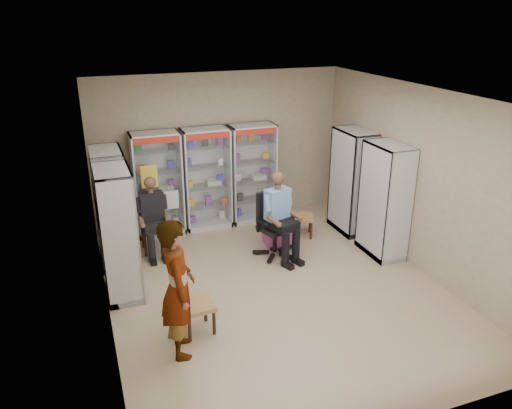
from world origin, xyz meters
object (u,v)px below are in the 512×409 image
object	(u,v)px
cabinet_right_far	(352,182)
cabinet_left_near	(118,234)
seated_shopkeeper	(276,218)
cabinet_right_near	(384,201)
wooden_chair	(153,227)
cabinet_back_right	(252,174)
standing_man	(178,289)
cabinet_back_left	(158,184)
cabinet_left_far	(112,208)
pink_trunk	(279,231)
cabinet_back_mid	(206,179)
woven_stool_b	(198,317)
woven_stool_a	(302,226)
office_chair	(275,225)

from	to	relation	value
cabinet_right_far	cabinet_left_near	bearing A→B (deg)	101.41
seated_shopkeeper	cabinet_right_near	bearing A→B (deg)	-33.17
wooden_chair	cabinet_left_near	bearing A→B (deg)	-117.61
cabinet_back_right	cabinet_right_far	world-z (taller)	same
wooden_chair	seated_shopkeeper	distance (m)	2.22
wooden_chair	standing_man	size ratio (longest dim) A/B	0.52
cabinet_back_left	cabinet_left_far	xyz separation A→B (m)	(-0.93, -0.93, 0.00)
cabinet_left_near	pink_trunk	xyz separation A→B (m)	(2.91, 0.78, -0.75)
cabinet_back_left	cabinet_left_near	xyz separation A→B (m)	(-0.93, -2.03, 0.00)
cabinet_back_mid	seated_shopkeeper	size ratio (longest dim) A/B	1.36
pink_trunk	woven_stool_b	bearing A→B (deg)	-134.42
cabinet_back_left	woven_stool_a	xyz separation A→B (m)	(2.53, -1.07, -0.79)
cabinet_left_far	woven_stool_a	xyz separation A→B (m)	(3.46, -0.14, -0.79)
cabinet_back_left	office_chair	bearing A→B (deg)	-43.32
cabinet_left_far	cabinet_left_near	world-z (taller)	same
cabinet_back_mid	standing_man	xyz separation A→B (m)	(-1.35, -3.72, -0.09)
cabinet_left_near	seated_shopkeeper	size ratio (longest dim) A/B	1.36
standing_man	office_chair	bearing A→B (deg)	-39.58
cabinet_right_near	seated_shopkeeper	size ratio (longest dim) A/B	1.36
cabinet_right_far	standing_man	xyz separation A→B (m)	(-3.93, -2.59, -0.09)
cabinet_back_left	cabinet_back_right	bearing A→B (deg)	0.00
standing_man	cabinet_back_left	bearing A→B (deg)	0.07
cabinet_left_near	wooden_chair	world-z (taller)	cabinet_left_near
cabinet_back_right	office_chair	distance (m)	1.70
cabinet_back_right	standing_man	bearing A→B (deg)	-121.79
cabinet_back_mid	office_chair	size ratio (longest dim) A/B	1.74
wooden_chair	standing_man	bearing A→B (deg)	-92.92
cabinet_back_mid	office_chair	bearing A→B (deg)	-64.34
cabinet_back_left	cabinet_right_near	xyz separation A→B (m)	(3.53, -2.23, 0.00)
woven_stool_a	cabinet_right_near	bearing A→B (deg)	-49.20
cabinet_back_right	cabinet_right_far	distance (m)	1.98
cabinet_right_far	standing_man	distance (m)	4.71
cabinet_back_right	standing_man	xyz separation A→B (m)	(-2.30, -3.72, -0.09)
cabinet_back_left	seated_shopkeeper	xyz separation A→B (m)	(1.74, -1.69, -0.27)
office_chair	woven_stool_a	xyz separation A→B (m)	(0.79, 0.57, -0.37)
standing_man	cabinet_left_far	bearing A→B (deg)	16.98
cabinet_right_far	cabinet_right_near	xyz separation A→B (m)	(0.00, -1.10, 0.00)
cabinet_right_far	cabinet_right_near	bearing A→B (deg)	-180.00
cabinet_back_left	office_chair	world-z (taller)	cabinet_back_left
seated_shopkeeper	standing_man	distance (m)	2.95
cabinet_right_near	cabinet_left_far	world-z (taller)	same
woven_stool_b	cabinet_back_mid	bearing A→B (deg)	72.72
cabinet_left_far	wooden_chair	world-z (taller)	cabinet_left_far
cabinet_back_mid	wooden_chair	size ratio (longest dim) A/B	2.13
office_chair	woven_stool_b	xyz separation A→B (m)	(-1.84, -1.74, -0.36)
office_chair	woven_stool_a	distance (m)	1.04
cabinet_left_far	woven_stool_a	bearing A→B (deg)	87.66
cabinet_back_right	wooden_chair	bearing A→B (deg)	-161.25
cabinet_back_left	pink_trunk	distance (m)	2.46
cabinet_back_mid	woven_stool_a	bearing A→B (deg)	-34.14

